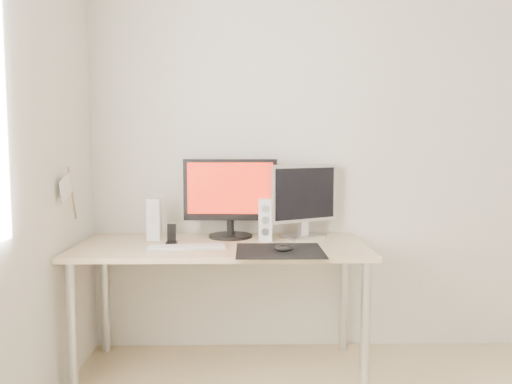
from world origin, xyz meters
name	(u,v)px	position (x,y,z in m)	size (l,w,h in m)	color
wall_back	(374,150)	(0.00, 1.75, 1.25)	(3.50, 3.50, 0.00)	silver
mousepad	(280,251)	(-0.62, 1.19, 0.73)	(0.45, 0.40, 0.00)	black
mouse	(284,248)	(-0.60, 1.16, 0.75)	(0.10, 0.06, 0.04)	black
desk	(222,258)	(-0.93, 1.38, 0.65)	(1.60, 0.70, 0.73)	#D1B587
main_monitor	(230,195)	(-0.89, 1.58, 0.98)	(0.55, 0.27, 0.47)	black
second_monitor	(303,197)	(-0.46, 1.57, 0.97)	(0.42, 0.25, 0.43)	silver
speaker_left	(154,219)	(-1.33, 1.52, 0.85)	(0.08, 0.09, 0.24)	white
speaker_right	(265,219)	(-0.69, 1.50, 0.85)	(0.08, 0.09, 0.24)	white
keyboard	(187,247)	(-1.11, 1.25, 0.74)	(0.43, 0.17, 0.02)	silver
phone_dock	(172,238)	(-1.21, 1.39, 0.76)	(0.06, 0.05, 0.11)	black
pennant	(68,189)	(-1.72, 1.24, 1.05)	(0.01, 0.23, 0.29)	#A57F54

